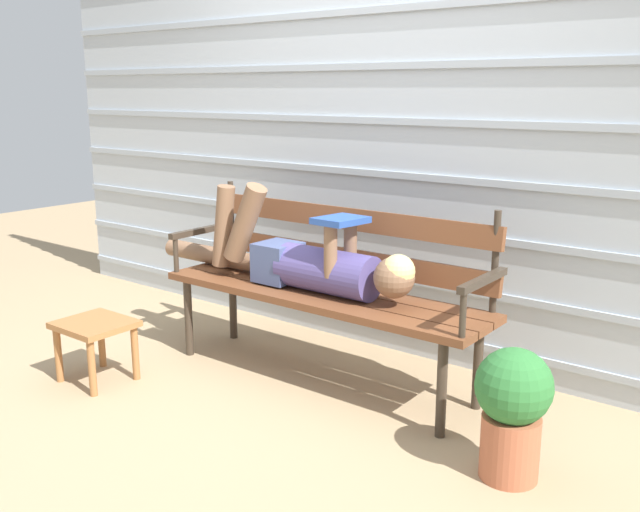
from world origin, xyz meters
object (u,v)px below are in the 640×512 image
(park_bench, at_px, (328,279))
(potted_plant, at_px, (512,407))
(reclining_person, at_px, (303,260))
(footstool, at_px, (95,333))

(park_bench, bearing_deg, potted_plant, -18.07)
(reclining_person, bearing_deg, footstool, -137.77)
(park_bench, height_order, reclining_person, reclining_person)
(reclining_person, distance_m, footstool, 1.10)
(potted_plant, bearing_deg, footstool, -168.84)
(park_bench, bearing_deg, reclining_person, -146.82)
(park_bench, distance_m, reclining_person, 0.16)
(reclining_person, bearing_deg, potted_plant, -13.72)
(park_bench, distance_m, footstool, 1.19)
(park_bench, height_order, potted_plant, park_bench)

